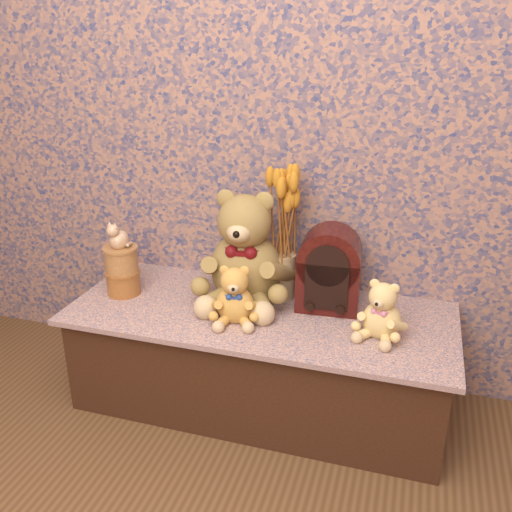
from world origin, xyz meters
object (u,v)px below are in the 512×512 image
(teddy_large, at_px, (246,241))
(cathedral_radio, at_px, (329,268))
(cat_figurine, at_px, (119,234))
(teddy_small, at_px, (383,306))
(ceramic_vase, at_px, (282,275))
(teddy_medium, at_px, (235,291))
(biscuit_tin_lower, at_px, (123,282))

(teddy_large, bearing_deg, cathedral_radio, -1.97)
(teddy_large, height_order, cat_figurine, teddy_large)
(teddy_large, relative_size, cat_figurine, 4.09)
(teddy_small, height_order, ceramic_vase, teddy_small)
(teddy_medium, height_order, ceramic_vase, teddy_medium)
(teddy_small, distance_m, ceramic_vase, 0.45)
(cathedral_radio, xyz_separation_m, cat_figurine, (-0.80, -0.12, 0.09))
(teddy_medium, bearing_deg, biscuit_tin_lower, 157.27)
(biscuit_tin_lower, bearing_deg, ceramic_vase, 14.82)
(teddy_small, relative_size, cathedral_radio, 0.69)
(teddy_small, relative_size, biscuit_tin_lower, 1.68)
(cat_figurine, bearing_deg, cathedral_radio, 23.76)
(biscuit_tin_lower, bearing_deg, cathedral_radio, 8.70)
(teddy_large, xyz_separation_m, biscuit_tin_lower, (-0.48, -0.11, -0.19))
(teddy_large, xyz_separation_m, ceramic_vase, (0.13, 0.05, -0.14))
(teddy_medium, bearing_deg, ceramic_vase, 50.30)
(teddy_medium, relative_size, biscuit_tin_lower, 1.74)
(cathedral_radio, relative_size, ceramic_vase, 1.78)
(teddy_medium, xyz_separation_m, cathedral_radio, (0.30, 0.20, 0.04))
(ceramic_vase, height_order, cat_figurine, cat_figurine)
(teddy_medium, bearing_deg, cathedral_radio, 18.99)
(teddy_large, height_order, ceramic_vase, teddy_large)
(ceramic_vase, bearing_deg, cat_figurine, -165.18)
(cat_figurine, bearing_deg, teddy_small, 12.98)
(teddy_medium, distance_m, cat_figurine, 0.52)
(teddy_medium, height_order, teddy_small, teddy_medium)
(cathedral_radio, bearing_deg, teddy_small, -40.59)
(teddy_large, relative_size, ceramic_vase, 2.62)
(teddy_small, bearing_deg, teddy_large, -179.19)
(ceramic_vase, bearing_deg, teddy_small, -26.16)
(biscuit_tin_lower, bearing_deg, teddy_medium, -8.61)
(teddy_small, distance_m, cathedral_radio, 0.27)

